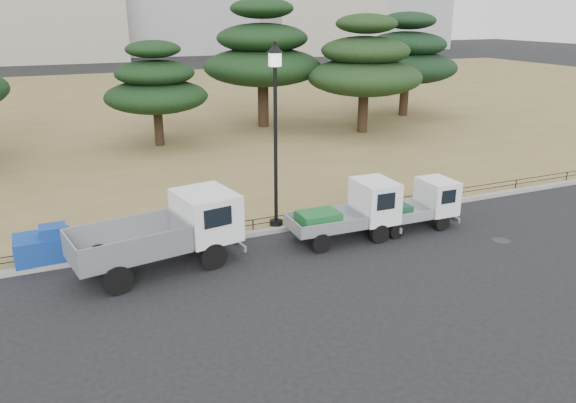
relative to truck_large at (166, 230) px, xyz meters
name	(u,v)px	position (x,y,z in m)	size (l,w,h in m)	color
ground	(314,260)	(4.27, -1.32, -1.19)	(220.00, 220.00, 0.00)	black
lawn	(142,109)	(4.27, 29.28, -1.12)	(120.00, 56.00, 0.15)	olive
curb	(281,229)	(4.27, 1.28, -1.11)	(120.00, 0.25, 0.16)	gray
truck_large	(166,230)	(0.00, 0.00, 0.00)	(5.17, 2.72, 2.14)	black
truck_kei_front	(351,212)	(6.18, -0.25, -0.22)	(3.71, 1.67, 1.95)	black
truck_kei_rear	(418,205)	(8.89, -0.30, -0.35)	(3.23, 1.43, 1.68)	black
street_lamp	(275,107)	(4.20, 1.58, 3.16)	(0.56, 0.56, 6.22)	black
pipe_fence	(279,218)	(4.27, 1.43, -0.75)	(38.00, 0.04, 0.40)	black
tarp_pile	(44,246)	(-3.40, 1.75, -0.60)	(1.68, 1.25, 1.10)	#143D9C
manhole	(501,241)	(10.77, -2.52, -1.19)	(0.60, 0.60, 0.01)	#2D2D30
pine_center_left	(156,86)	(2.94, 15.77, 2.29)	(5.67, 5.67, 5.76)	black
pine_center_right	(263,54)	(10.32, 18.54, 3.60)	(7.55, 7.55, 8.02)	black
pine_east_near	(365,65)	(15.36, 14.38, 3.06)	(7.04, 7.04, 7.11)	black
pine_east_far	(407,57)	(21.16, 18.33, 3.11)	(7.16, 7.16, 7.19)	black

